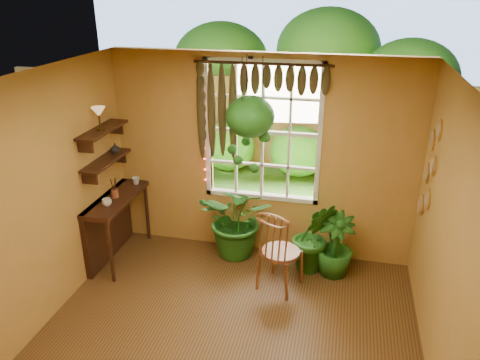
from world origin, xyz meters
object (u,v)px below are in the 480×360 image
object	(u,v)px
windsor_chair	(279,262)
hanging_basket	(250,123)
potted_plant_left	(239,219)
potted_plant_mid	(314,236)
counter_ledge	(111,220)

from	to	relation	value
windsor_chair	hanging_basket	distance (m)	1.72
windsor_chair	hanging_basket	xyz separation A→B (m)	(-0.49, 0.57, 1.55)
windsor_chair	potted_plant_left	bearing A→B (deg)	155.98
windsor_chair	potted_plant_mid	distance (m)	0.63
potted_plant_left	potted_plant_mid	size ratio (longest dim) A/B	1.10
potted_plant_mid	counter_ledge	bearing A→B (deg)	-174.06
potted_plant_mid	hanging_basket	size ratio (longest dim) A/B	0.72
potted_plant_left	counter_ledge	bearing A→B (deg)	-165.48
windsor_chair	hanging_basket	size ratio (longest dim) A/B	0.90
windsor_chair	hanging_basket	world-z (taller)	hanging_basket
counter_ledge	hanging_basket	size ratio (longest dim) A/B	0.87
potted_plant_mid	hanging_basket	distance (m)	1.66
hanging_basket	counter_ledge	bearing A→B (deg)	-168.81
counter_ledge	hanging_basket	world-z (taller)	hanging_basket
windsor_chair	potted_plant_mid	size ratio (longest dim) A/B	1.25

